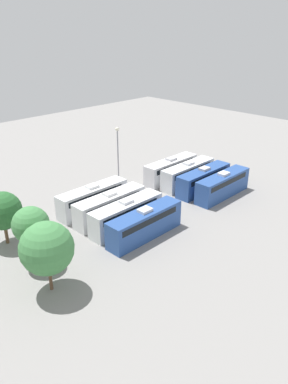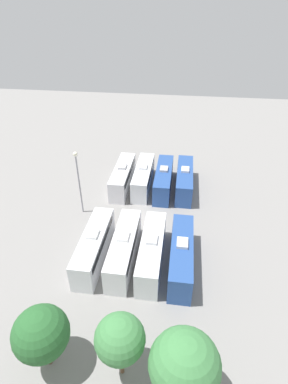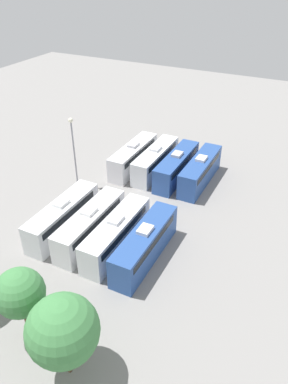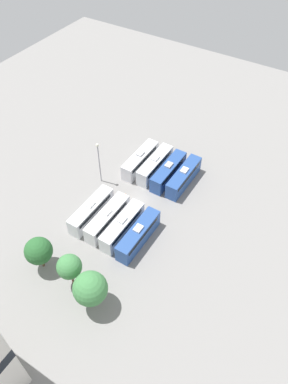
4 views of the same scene
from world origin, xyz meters
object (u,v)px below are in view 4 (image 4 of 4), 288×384
at_px(bus_4, 138,235).
at_px(bus_0, 184,177).
at_px(bus_7, 91,210).
at_px(bus_6, 107,218).
at_px(light_pole, 99,157).
at_px(worker_person, 125,197).
at_px(bus_3, 140,160).
at_px(bus_1, 168,171).
at_px(tree_0, 90,289).
at_px(bus_2, 155,165).
at_px(tree_2, 39,251).
at_px(tree_1, 69,267).
at_px(bus_5, 122,226).

bearing_deg(bus_4, bus_0, -89.86).
bearing_deg(bus_7, bus_6, -178.51).
bearing_deg(bus_7, light_pole, -63.81).
bearing_deg(worker_person, bus_3, -74.73).
bearing_deg(bus_1, bus_7, 67.38).
bearing_deg(tree_0, light_pole, -56.23).
relative_size(bus_1, bus_6, 1.00).
distance_m(bus_1, bus_6, 16.21).
bearing_deg(bus_0, worker_person, 52.88).
xyz_separation_m(bus_0, bus_2, (6.47, -0.02, 0.00)).
bearing_deg(bus_1, bus_0, -175.54).
bearing_deg(bus_1, tree_2, 75.82).
bearing_deg(bus_2, bus_1, 175.16).
bearing_deg(light_pole, bus_0, -150.81).
relative_size(bus_1, tree_1, 1.57).
height_order(bus_0, bus_5, same).
distance_m(bus_1, bus_7, 17.32).
xyz_separation_m(bus_3, tree_2, (0.67, 28.15, 2.31)).
bearing_deg(tree_2, bus_1, -104.18).
xyz_separation_m(bus_1, bus_2, (3.23, -0.27, 0.00)).
xyz_separation_m(bus_7, tree_0, (-10.39, 13.31, 2.73)).
relative_size(light_pole, tree_2, 1.47).
bearing_deg(tree_1, light_pole, -64.56).
xyz_separation_m(light_pole, tree_0, (-14.52, 21.71, -1.59)).
bearing_deg(bus_3, tree_0, 109.23).
distance_m(bus_3, bus_6, 16.14).
distance_m(bus_4, worker_person, 10.01).
bearing_deg(bus_6, worker_person, -83.47).
bearing_deg(bus_3, bus_1, -179.18).
xyz_separation_m(bus_4, worker_person, (7.24, -6.82, -1.08)).
distance_m(bus_1, bus_5, 15.95).
bearing_deg(tree_1, bus_5, -94.55).
xyz_separation_m(bus_7, worker_person, (-2.70, -6.73, -1.08)).
bearing_deg(bus_5, light_pole, -37.86).
distance_m(bus_4, tree_1, 13.13).
bearing_deg(bus_1, light_pole, 35.11).
bearing_deg(bus_4, light_pole, -31.12).
xyz_separation_m(bus_5, light_pole, (10.76, -8.36, 4.32)).
bearing_deg(worker_person, tree_0, 110.98).
bearing_deg(bus_6, tree_2, 72.31).
bearing_deg(worker_person, bus_6, 96.53).
xyz_separation_m(tree_0, tree_2, (10.86, -1.06, -0.42)).
distance_m(bus_1, tree_2, 29.22).
bearing_deg(bus_4, bus_5, -2.27).
xyz_separation_m(bus_1, tree_2, (7.14, 28.24, 2.31)).
bearing_deg(bus_5, worker_person, -59.59).
bearing_deg(bus_2, bus_0, 179.81).
height_order(tree_0, tree_2, tree_0).
distance_m(bus_0, tree_1, 28.87).
bearing_deg(tree_1, tree_0, 166.49).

